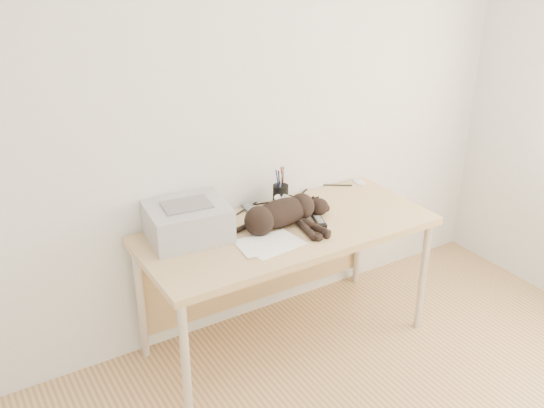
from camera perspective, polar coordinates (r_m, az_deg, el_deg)
wall_back at (r=3.33m, az=-1.79°, el=8.88°), size 3.50×0.00×3.50m
desk at (r=3.37m, az=0.67°, el=-3.64°), size 1.60×0.70×0.74m
printer at (r=3.13m, az=-7.95°, el=-1.62°), size 0.44×0.38×0.19m
papers at (r=3.07m, az=-0.22°, el=-3.77°), size 0.34×0.25×0.01m
cat at (r=3.21m, az=0.70°, el=-1.07°), size 0.71×0.32×0.16m
mug at (r=3.41m, az=0.94°, el=0.01°), size 0.12×0.12×0.09m
pen_cup at (r=3.47m, az=0.81°, el=0.88°), size 0.09×0.09×0.23m
remote_grey at (r=3.40m, az=-1.90°, el=-0.70°), size 0.08×0.20×0.02m
remote_black at (r=3.30m, az=4.42°, el=-1.56°), size 0.10×0.17×0.02m
mouse at (r=3.83m, az=8.22°, el=2.19°), size 0.07×0.11×0.03m
cable_tangle at (r=3.48m, az=-1.27°, el=-0.12°), size 1.36×0.08×0.01m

